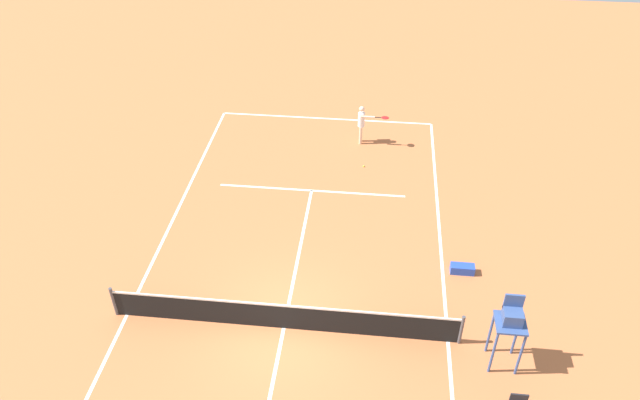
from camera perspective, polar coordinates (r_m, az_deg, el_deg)
ground_plane at (r=18.02m, az=-3.42°, el=-11.92°), size 60.00×60.00×0.00m
court_lines at (r=18.02m, az=-3.42°, el=-11.92°), size 9.55×24.93×0.01m
tennis_net at (r=17.65m, az=-3.48°, el=-10.86°), size 10.15×0.10×1.07m
player_serving at (r=25.47m, az=4.02°, el=7.38°), size 1.28×0.55×1.71m
tennis_ball at (r=24.39m, az=4.14°, el=3.19°), size 0.07×0.07×0.07m
umpire_chair at (r=16.74m, az=17.52°, el=-10.88°), size 0.80×0.80×2.41m
equipment_bag at (r=20.02m, az=13.26°, el=-6.33°), size 0.76×0.32×0.30m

